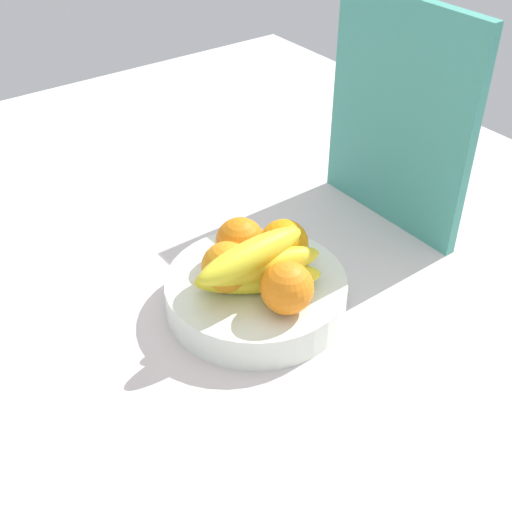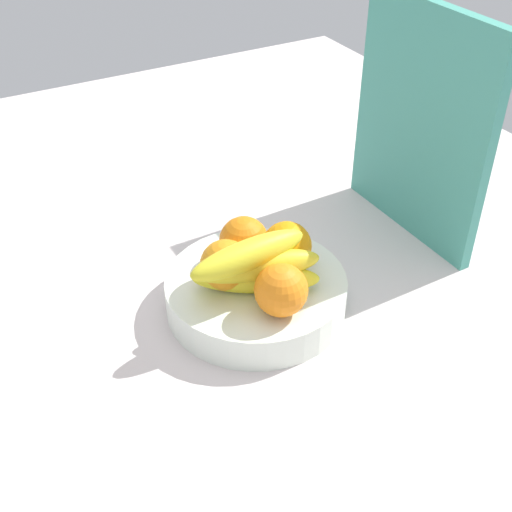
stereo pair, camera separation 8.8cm
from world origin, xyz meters
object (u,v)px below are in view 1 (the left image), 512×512
(fruit_bowl, at_px, (256,293))
(banana_bunch, at_px, (256,267))
(orange_front_right, at_px, (227,267))
(orange_front_left, at_px, (240,242))
(orange_center, at_px, (287,288))
(orange_back_left, at_px, (284,244))
(cutting_board, at_px, (399,117))

(fruit_bowl, distance_m, banana_bunch, 0.07)
(banana_bunch, bearing_deg, orange_front_right, -138.02)
(orange_front_left, relative_size, orange_front_right, 1.00)
(fruit_bowl, bearing_deg, orange_front_right, -101.36)
(orange_front_right, xyz_separation_m, orange_center, (0.08, 0.04, 0.00))
(orange_back_left, height_order, banana_bunch, banana_bunch)
(orange_front_left, distance_m, orange_center, 0.12)
(orange_center, bearing_deg, orange_front_left, 175.28)
(fruit_bowl, xyz_separation_m, orange_front_left, (-0.05, 0.01, 0.06))
(orange_center, height_order, cutting_board, cutting_board)
(orange_center, bearing_deg, cutting_board, 112.65)
(orange_center, xyz_separation_m, cutting_board, (-0.13, 0.32, 0.10))
(orange_front_right, bearing_deg, cutting_board, 98.53)
(fruit_bowl, relative_size, orange_back_left, 3.63)
(orange_back_left, distance_m, cutting_board, 0.29)
(orange_front_left, bearing_deg, banana_bunch, -17.45)
(orange_front_right, height_order, cutting_board, cutting_board)
(fruit_bowl, bearing_deg, orange_front_left, 172.53)
(banana_bunch, height_order, cutting_board, cutting_board)
(orange_front_left, height_order, cutting_board, cutting_board)
(orange_front_right, distance_m, orange_center, 0.09)
(orange_front_left, xyz_separation_m, cutting_board, (-0.02, 0.31, 0.10))
(banana_bunch, relative_size, cutting_board, 0.51)
(orange_center, xyz_separation_m, banana_bunch, (-0.05, -0.01, 0.01))
(orange_front_left, height_order, orange_back_left, same)
(orange_front_left, xyz_separation_m, orange_center, (0.12, -0.01, 0.00))
(fruit_bowl, distance_m, orange_front_left, 0.08)
(orange_front_right, relative_size, cutting_board, 0.19)
(cutting_board, bearing_deg, orange_back_left, -78.37)
(orange_front_right, bearing_deg, orange_center, 25.04)
(banana_bunch, bearing_deg, orange_back_left, 111.90)
(banana_bunch, bearing_deg, fruit_bowl, 144.57)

